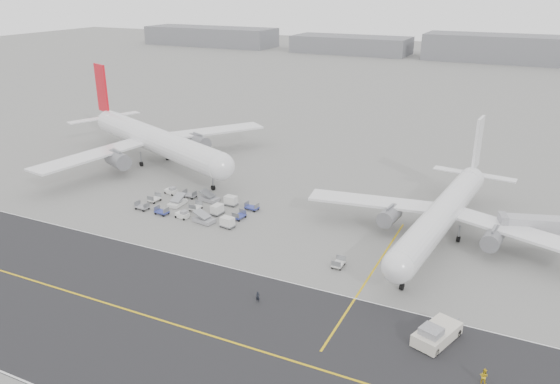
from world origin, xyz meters
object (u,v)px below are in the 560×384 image
at_px(ground_crew_a, 258,297).
at_px(ground_crew_b, 484,376).
at_px(airliner_b, 444,212).
at_px(pushback_tug, 436,334).
at_px(jet_bridge, 547,227).
at_px(airliner_a, 154,139).

height_order(ground_crew_a, ground_crew_b, ground_crew_b).
height_order(airliner_b, ground_crew_a, airliner_b).
xyz_separation_m(pushback_tug, ground_crew_a, (-23.47, -1.67, -0.26)).
height_order(jet_bridge, ground_crew_a, jet_bridge).
xyz_separation_m(airliner_b, jet_bridge, (15.79, 3.04, -0.80)).
relative_size(airliner_a, airliner_b, 1.18).
distance_m(jet_bridge, ground_crew_b, 38.02).
height_order(jet_bridge, ground_crew_b, jet_bridge).
xyz_separation_m(pushback_tug, jet_bridge, (11.11, 32.26, 2.97)).
height_order(pushback_tug, ground_crew_a, pushback_tug).
bearing_deg(airliner_a, airliner_b, -77.11).
distance_m(airliner_b, ground_crew_b, 36.36).
distance_m(airliner_a, jet_bridge, 85.50).
height_order(airliner_b, ground_crew_b, airliner_b).
relative_size(jet_bridge, ground_crew_b, 8.14).
relative_size(airliner_a, pushback_tug, 6.36).
height_order(airliner_a, airliner_b, airliner_a).
relative_size(airliner_a, ground_crew_a, 36.18).
relative_size(airliner_b, pushback_tug, 5.40).
height_order(airliner_a, pushback_tug, airliner_a).
bearing_deg(airliner_b, jet_bridge, 16.63).
bearing_deg(ground_crew_b, ground_crew_a, 9.04).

